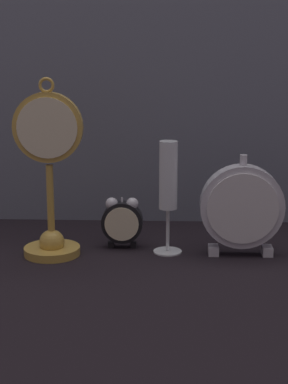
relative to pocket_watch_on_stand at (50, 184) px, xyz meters
The scene contains 6 objects.
ground_plane 0.24m from the pocket_watch_on_stand, 20.58° to the right, with size 4.00×4.00×0.00m, color black.
fabric_backdrop_drape 0.37m from the pocket_watch_on_stand, 54.83° to the left, with size 1.24×0.01×0.66m, color slate.
pocket_watch_on_stand is the anchor object (origin of this frame).
alarm_clock_twin_bell 0.17m from the pocket_watch_on_stand, 20.39° to the left, with size 0.08×0.03×0.11m.
mantel_clock_silver 0.38m from the pocket_watch_on_stand, ahead, with size 0.16×0.04×0.20m.
champagne_flute 0.23m from the pocket_watch_on_stand, ahead, with size 0.06×0.06×0.22m.
Camera 1 is at (0.05, -1.13, 0.41)m, focal length 60.00 mm.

